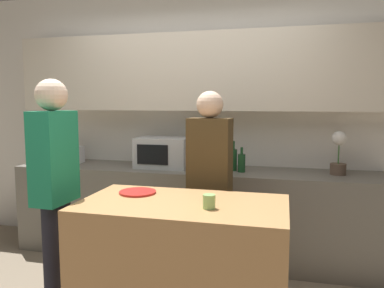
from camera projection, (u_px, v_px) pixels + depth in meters
back_wall at (199, 102)px, 3.86m from camera, size 6.40×0.40×2.70m
back_counter at (193, 212)px, 3.72m from camera, size 3.60×0.62×0.88m
kitchen_island at (183, 268)px, 2.46m from camera, size 1.33×0.74×0.89m
microwave at (164, 152)px, 3.76m from camera, size 0.52×0.39×0.30m
toaster at (70, 154)px, 4.03m from camera, size 0.26×0.16×0.18m
potted_plant at (339, 153)px, 3.36m from camera, size 0.14×0.14×0.39m
bottle_0 at (221, 162)px, 3.52m from camera, size 0.08×0.08×0.23m
bottle_1 at (233, 159)px, 3.57m from camera, size 0.07×0.07×0.29m
bottle_2 at (242, 162)px, 3.50m from camera, size 0.07×0.07×0.23m
plate_on_island at (138, 192)px, 2.64m from camera, size 0.26×0.26×0.01m
cup_0 at (209, 201)px, 2.26m from camera, size 0.08×0.08×0.09m
person_left at (55, 176)px, 2.65m from camera, size 0.22×0.34×1.70m
person_center at (210, 174)px, 3.00m from camera, size 0.35×0.22×1.62m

